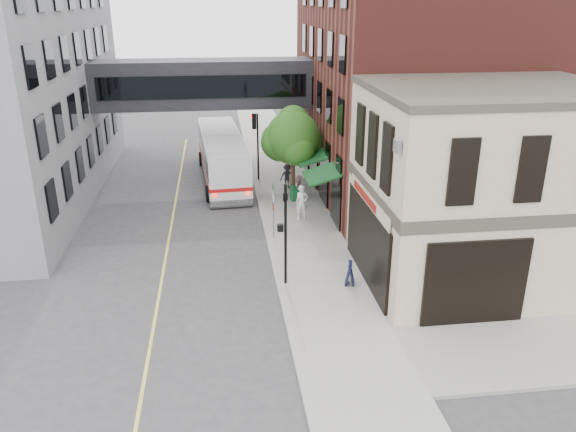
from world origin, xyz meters
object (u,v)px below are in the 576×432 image
object	(u,v)px
pedestrian_c	(287,176)
pedestrian_a	(302,202)
bus	(222,155)
pedestrian_b	(299,188)
sandwich_board	(350,273)
newspaper_box	(295,193)

from	to	relation	value
pedestrian_c	pedestrian_a	bearing A→B (deg)	-103.10
bus	pedestrian_b	distance (m)	6.92
pedestrian_b	bus	bearing A→B (deg)	106.76
pedestrian_c	bus	bearing A→B (deg)	131.08
bus	sandwich_board	distance (m)	16.98
pedestrian_a	sandwich_board	bearing A→B (deg)	-87.86
bus	newspaper_box	distance (m)	6.82
pedestrian_b	pedestrian_c	bearing A→B (deg)	76.07
pedestrian_b	pedestrian_a	bearing A→B (deg)	-120.40
pedestrian_b	pedestrian_c	distance (m)	2.37
pedestrian_c	sandwich_board	distance (m)	13.37
pedestrian_b	newspaper_box	xyz separation A→B (m)	(-0.29, -0.05, -0.31)
pedestrian_a	pedestrian_b	bearing A→B (deg)	79.85
pedestrian_b	sandwich_board	bearing A→B (deg)	-111.59
pedestrian_c	newspaper_box	size ratio (longest dim) A/B	1.74
sandwich_board	pedestrian_a	bearing A→B (deg)	111.01
pedestrian_c	sandwich_board	xyz separation A→B (m)	(1.02, -13.33, -0.30)
pedestrian_a	newspaper_box	bearing A→B (deg)	85.18
pedestrian_a	sandwich_board	xyz separation A→B (m)	(0.90, -7.87, -0.46)
bus	sandwich_board	size ratio (longest dim) A/B	11.71
newspaper_box	pedestrian_b	bearing A→B (deg)	-5.35
sandwich_board	pedestrian_c	bearing A→B (deg)	108.88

